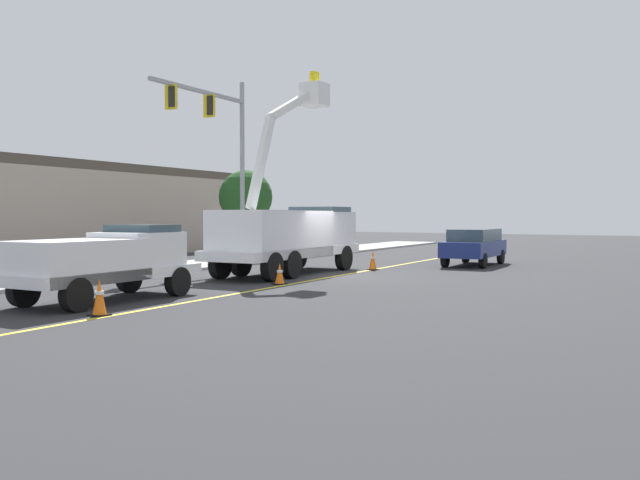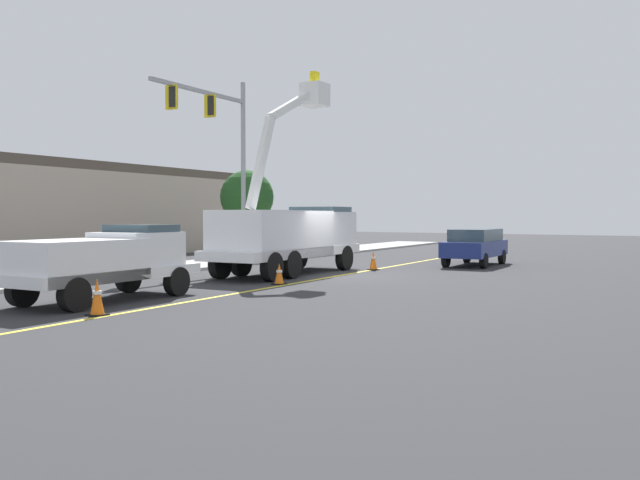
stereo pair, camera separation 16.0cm
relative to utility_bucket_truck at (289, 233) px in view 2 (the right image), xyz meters
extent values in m
plane|color=#2D2D30|center=(0.49, -2.06, -1.63)|extent=(120.00, 120.00, 0.00)
cube|color=#9E9E99|center=(-0.07, 5.88, -1.57)|extent=(60.10, 7.83, 0.12)
cube|color=yellow|center=(0.49, -2.06, -1.63)|extent=(49.89, 3.69, 0.01)
cube|color=white|center=(-0.18, 0.00, -0.73)|extent=(8.36, 3.07, 0.36)
cube|color=white|center=(2.44, 0.19, 0.04)|extent=(2.78, 2.53, 1.60)
cube|color=#384C56|center=(2.63, 0.20, 0.74)|extent=(1.95, 2.22, 0.64)
cube|color=white|center=(-1.16, -0.07, -0.01)|extent=(5.41, 2.86, 1.80)
cube|color=white|center=(-2.14, -0.26, 2.64)|extent=(1.30, 0.50, 3.48)
cube|color=white|center=(-0.48, -0.56, 4.98)|extent=(2.52, 0.72, 1.52)
cube|color=white|center=(0.69, -0.77, 5.47)|extent=(0.90, 0.90, 0.90)
cube|color=yellow|center=(0.69, -0.77, 6.07)|extent=(0.36, 0.24, 0.60)
cylinder|color=black|center=(2.60, 1.33, -1.11)|extent=(1.06, 0.41, 1.04)
cylinder|color=black|center=(2.76, -0.92, -1.11)|extent=(1.06, 0.41, 1.04)
cylinder|color=black|center=(-1.73, 1.02, -1.11)|extent=(1.06, 0.41, 1.04)
cylinder|color=black|center=(-1.58, -1.22, -1.11)|extent=(1.06, 0.41, 1.04)
cylinder|color=black|center=(-3.04, 0.93, -1.11)|extent=(1.06, 0.41, 1.04)
cylinder|color=black|center=(-2.88, -1.31, -1.11)|extent=(1.06, 0.41, 1.04)
cube|color=white|center=(-9.58, -0.66, -0.88)|extent=(5.73, 2.49, 0.30)
cube|color=white|center=(-8.35, -0.57, -0.33)|extent=(2.15, 2.07, 1.10)
cube|color=#384C56|center=(-8.15, -0.56, 0.15)|extent=(1.47, 1.85, 0.56)
cube|color=white|center=(-10.59, -0.73, -0.48)|extent=(3.50, 2.33, 1.10)
cylinder|color=black|center=(-7.81, 0.41, -1.21)|extent=(0.86, 0.36, 0.84)
cylinder|color=black|center=(-7.67, -1.47, -1.21)|extent=(0.86, 0.36, 0.84)
cylinder|color=black|center=(-11.49, 0.15, -1.21)|extent=(0.86, 0.36, 0.84)
cylinder|color=black|center=(-11.36, -1.73, -1.21)|extent=(0.86, 0.36, 0.84)
cube|color=navy|center=(8.36, -4.64, -0.84)|extent=(4.92, 2.23, 0.70)
cube|color=#384C56|center=(8.50, -4.63, -0.24)|extent=(3.57, 1.91, 0.60)
cylinder|color=black|center=(6.79, -5.61, -1.29)|extent=(0.70, 0.29, 0.68)
cylinder|color=black|center=(6.67, -3.90, -1.29)|extent=(0.70, 0.29, 0.68)
cylinder|color=black|center=(10.04, -5.37, -1.29)|extent=(0.70, 0.29, 0.68)
cylinder|color=black|center=(9.92, -3.67, -1.29)|extent=(0.70, 0.29, 0.68)
cube|color=black|center=(-11.44, -2.68, -1.61)|extent=(0.40, 0.40, 0.04)
cone|color=orange|center=(-11.44, -2.68, -1.18)|extent=(0.32, 0.32, 0.83)
cylinder|color=white|center=(-11.44, -2.68, -1.10)|extent=(0.20, 0.20, 0.08)
cube|color=black|center=(-3.50, -2.08, -1.61)|extent=(0.40, 0.40, 0.04)
cone|color=orange|center=(-3.50, -2.08, -1.26)|extent=(0.32, 0.32, 0.68)
cylinder|color=white|center=(-3.50, -2.08, -1.19)|extent=(0.20, 0.20, 0.08)
cube|color=black|center=(3.47, -1.92, -1.61)|extent=(0.40, 0.40, 0.04)
cone|color=orange|center=(3.47, -1.92, -1.19)|extent=(0.32, 0.32, 0.80)
cylinder|color=white|center=(3.47, -1.92, -1.11)|extent=(0.20, 0.20, 0.08)
cylinder|color=gray|center=(3.43, 5.12, 2.69)|extent=(0.22, 0.22, 8.66)
cube|color=gray|center=(0.27, 4.90, 6.10)|extent=(6.33, 0.61, 0.16)
cube|color=gold|center=(0.91, 4.94, 5.55)|extent=(0.16, 0.57, 1.00)
cube|color=black|center=(0.91, 4.84, 5.55)|extent=(0.22, 0.33, 0.84)
cube|color=gold|center=(-1.62, 4.76, 5.55)|extent=(0.16, 0.57, 1.00)
cube|color=black|center=(-1.62, 4.66, 5.55)|extent=(0.22, 0.33, 0.84)
cube|color=#A89989|center=(1.78, 17.27, 0.71)|extent=(24.67, 9.28, 4.70)
cube|color=#4C4238|center=(1.78, 17.27, 3.31)|extent=(24.67, 9.28, 0.50)
cylinder|color=brown|center=(6.48, 7.37, -0.48)|extent=(0.32, 0.32, 2.30)
sphere|color=#1E471C|center=(6.48, 7.37, 1.67)|extent=(2.88, 2.88, 2.88)
camera|label=1|loc=(-21.79, -15.31, 0.70)|focal=37.74mm
camera|label=2|loc=(-21.70, -15.44, 0.70)|focal=37.74mm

